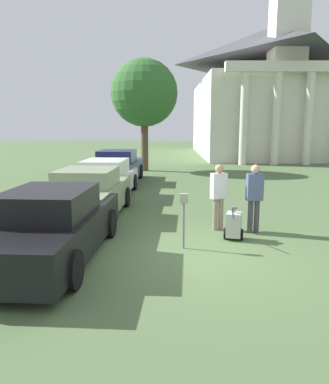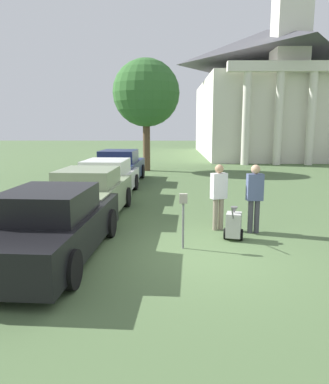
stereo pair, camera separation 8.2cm
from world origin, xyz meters
name	(u,v)px [view 2 (the right image)]	position (x,y,z in m)	size (l,w,h in m)	color
ground_plane	(195,255)	(0.00, 0.00, 0.00)	(120.00, 120.00, 0.00)	#4C663D
parked_car_black	(53,226)	(-3.07, -0.17, 0.71)	(2.19, 5.12, 1.53)	black
parked_car_sage	(90,194)	(-3.07, 3.55, 0.71)	(2.22, 4.78, 1.52)	gray
parked_car_white	(107,180)	(-3.07, 6.88, 0.68)	(2.18, 5.21, 1.49)	silver
parked_car_navy	(120,167)	(-3.07, 10.58, 0.75)	(2.25, 4.95, 1.61)	#19234C
parking_meter	(183,210)	(-0.25, 0.48, 0.91)	(0.18, 0.09, 1.30)	slate
person_worker	(219,193)	(0.76, 2.07, 1.03)	(0.47, 0.36, 1.80)	gray
person_supervisor	(255,194)	(1.66, 1.77, 1.05)	(0.43, 0.25, 1.83)	#3F3F47
equipment_cart	(234,225)	(1.03, 1.17, 0.39)	(0.52, 1.00, 1.00)	#B2B2AD
church	(265,90)	(8.24, 27.83, 6.01)	(11.67, 18.31, 25.15)	silver
shade_tree	(146,93)	(-2.02, 15.45, 4.71)	(4.07, 4.07, 6.78)	brown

